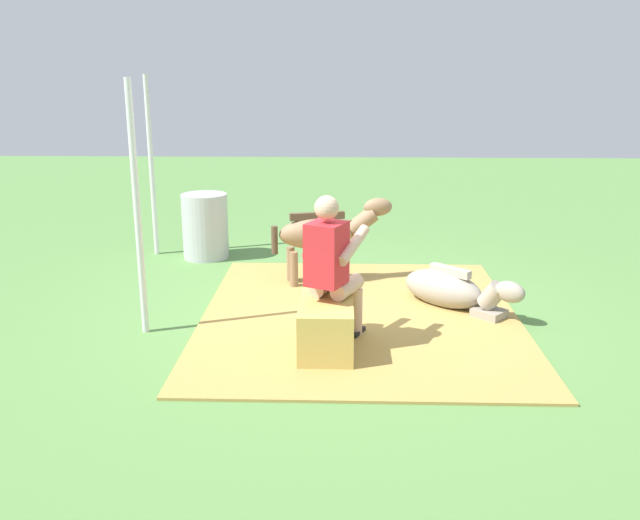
% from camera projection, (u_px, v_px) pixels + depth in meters
% --- Properties ---
extents(ground_plane, '(24.00, 24.00, 0.00)m').
position_uv_depth(ground_plane, '(335.00, 310.00, 6.73)').
color(ground_plane, '#568442').
extents(hay_patch, '(3.53, 3.00, 0.02)m').
position_uv_depth(hay_patch, '(360.00, 316.00, 6.54)').
color(hay_patch, '#AD8C47').
rests_on(hay_patch, ground).
extents(hay_bale, '(0.78, 0.45, 0.45)m').
position_uv_depth(hay_bale, '(326.00, 327.00, 5.67)').
color(hay_bale, tan).
rests_on(hay_bale, ground).
extents(person_seated, '(0.72, 0.58, 1.33)m').
position_uv_depth(person_seated, '(332.00, 264.00, 5.68)').
color(person_seated, '#D8AD8C').
rests_on(person_seated, ground).
extents(pony_standing, '(0.54, 1.32, 0.94)m').
position_uv_depth(pony_standing, '(325.00, 233.00, 7.42)').
color(pony_standing, '#8C6B4C').
rests_on(pony_standing, ground).
extents(pony_lying, '(1.12, 1.16, 0.42)m').
position_uv_depth(pony_lying, '(451.00, 290.00, 6.74)').
color(pony_lying, gray).
rests_on(pony_lying, ground).
extents(water_barrel, '(0.57, 0.57, 0.81)m').
position_uv_depth(water_barrel, '(205.00, 226.00, 8.50)').
color(water_barrel, '#B2B2B7').
rests_on(water_barrel, ground).
extents(tent_pole_left, '(0.06, 0.06, 2.23)m').
position_uv_depth(tent_pole_left, '(137.00, 211.00, 5.88)').
color(tent_pole_left, silver).
rests_on(tent_pole_left, ground).
extents(tent_pole_right, '(0.06, 0.06, 2.23)m').
position_uv_depth(tent_pole_right, '(151.00, 167.00, 8.48)').
color(tent_pole_right, silver).
rests_on(tent_pole_right, ground).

